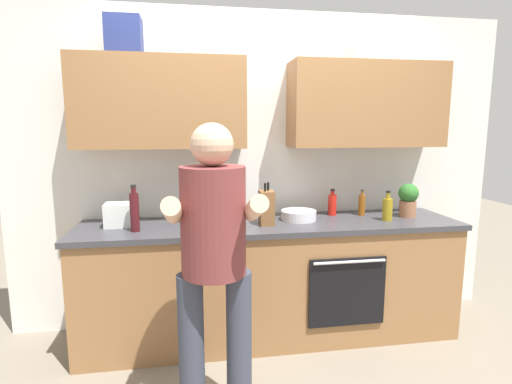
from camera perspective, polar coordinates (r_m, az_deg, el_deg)
The scene contains 15 objects.
ground_plane at distance 3.30m, azimuth 2.16°, elevation -19.79°, with size 12.00×12.00×0.00m, color #756B5B.
back_wall_unit at distance 3.15m, azimuth 1.22°, elevation 7.47°, with size 4.00×0.38×2.50m.
counter at distance 3.10m, azimuth 2.25°, elevation -12.48°, with size 2.84×0.67×0.90m.
person_standing at distance 2.11m, azimuth -6.09°, elevation -8.46°, with size 0.49×0.45×1.62m.
bottle_hotsauce at distance 3.26m, azimuth 10.91°, elevation -1.74°, with size 0.07×0.07×0.21m.
bottle_juice at distance 2.82m, azimuth -2.70°, elevation -2.04°, with size 0.06×0.06×0.34m.
bottle_wine at distance 2.81m, azimuth -17.08°, elevation -2.61°, with size 0.06×0.06×0.32m.
bottle_soda at distance 2.88m, azimuth -8.75°, elevation -2.80°, with size 0.08×0.08×0.25m.
bottle_oil at distance 3.17m, azimuth 18.39°, elevation -2.28°, with size 0.07×0.07×0.23m.
bottle_syrup at distance 3.31m, azimuth 14.98°, elevation -1.78°, with size 0.05×0.05×0.21m.
cup_coffee at distance 2.99m, azimuth -6.84°, elevation -3.40°, with size 0.08×0.08×0.10m, color white.
mixing_bowl at distance 3.06m, azimuth 6.16°, elevation -3.33°, with size 0.27×0.27×0.07m, color silver.
knife_block at distance 2.88m, azimuth 1.52°, elevation -2.25°, with size 0.10×0.14×0.31m.
potted_herb at distance 3.35m, azimuth 21.05°, elevation -0.94°, with size 0.15×0.15×0.27m.
grocery_bag_produce at distance 3.01m, azimuth -19.22°, elevation -3.09°, with size 0.18×0.18×0.17m, color silver.
Camera 1 is at (-0.57, -2.83, 1.60)m, focal length 27.80 mm.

